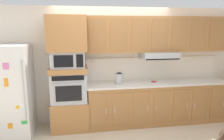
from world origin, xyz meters
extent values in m
cube|color=silver|center=(0.00, 1.11, 1.25)|extent=(6.20, 0.12, 2.50)
cube|color=white|center=(-2.03, 0.68, 0.88)|extent=(0.76, 0.70, 1.76)
cylinder|color=silver|center=(-1.70, 0.31, 0.98)|extent=(0.02, 0.02, 1.10)
cube|color=gold|center=(-1.83, 0.33, 0.67)|extent=(0.06, 0.01, 0.06)
cube|color=orange|center=(-1.99, 0.33, 0.32)|extent=(0.08, 0.01, 0.10)
cube|color=orange|center=(-1.98, 0.33, 1.14)|extent=(0.07, 0.01, 0.15)
cube|color=green|center=(-1.74, 0.33, 0.38)|extent=(0.10, 0.01, 0.06)
cube|color=white|center=(-1.75, 0.33, 0.70)|extent=(0.10, 0.01, 0.07)
cube|color=pink|center=(-1.96, 0.33, 1.42)|extent=(0.10, 0.01, 0.12)
cube|color=#A8703D|center=(-0.93, 0.75, 0.30)|extent=(0.74, 0.62, 0.60)
cube|color=#A8AAAF|center=(-0.93, 0.75, 0.90)|extent=(0.70, 0.58, 0.60)
cube|color=black|center=(-0.93, 0.45, 0.84)|extent=(0.49, 0.01, 0.30)
cube|color=black|center=(-0.93, 0.45, 1.14)|extent=(0.59, 0.01, 0.09)
cylinder|color=#A8AAAF|center=(-0.93, 0.43, 1.03)|extent=(0.56, 0.02, 0.02)
cube|color=#A8703D|center=(-0.93, 0.75, 1.25)|extent=(0.74, 0.62, 0.10)
cube|color=#A8AAAF|center=(-0.93, 0.75, 1.46)|extent=(0.64, 0.53, 0.32)
cube|color=black|center=(-1.00, 0.48, 1.46)|extent=(0.35, 0.01, 0.22)
cube|color=black|center=(-0.70, 0.48, 1.46)|extent=(0.13, 0.01, 0.24)
cube|color=#A8703D|center=(-0.93, 0.75, 1.96)|extent=(0.74, 0.62, 0.68)
cube|color=#A8703D|center=(0.94, 0.75, 0.44)|extent=(3.01, 0.60, 0.88)
cube|color=#9A6738|center=(-0.34, 0.44, 0.46)|extent=(0.36, 0.01, 0.70)
cylinder|color=#BCBCC1|center=(-0.22, 0.43, 0.46)|extent=(0.01, 0.01, 0.12)
cube|color=#9A6738|center=(0.08, 0.44, 0.46)|extent=(0.36, 0.01, 0.70)
cylinder|color=#BCBCC1|center=(-0.04, 0.43, 0.46)|extent=(0.01, 0.01, 0.12)
cube|color=#9A6738|center=(0.51, 0.44, 0.46)|extent=(0.36, 0.01, 0.70)
cylinder|color=#BCBCC1|center=(0.64, 0.43, 0.46)|extent=(0.01, 0.01, 0.12)
cube|color=#9A6738|center=(0.94, 0.44, 0.46)|extent=(0.36, 0.01, 0.70)
cylinder|color=#BCBCC1|center=(0.82, 0.43, 0.46)|extent=(0.01, 0.01, 0.12)
cube|color=#9A6738|center=(1.37, 0.44, 0.46)|extent=(0.36, 0.01, 0.70)
cylinder|color=#BCBCC1|center=(1.50, 0.43, 0.46)|extent=(0.01, 0.01, 0.12)
cube|color=#9A6738|center=(1.80, 0.44, 0.46)|extent=(0.36, 0.01, 0.70)
cylinder|color=#BCBCC1|center=(1.67, 0.43, 0.46)|extent=(0.01, 0.01, 0.12)
cube|color=#9A6738|center=(2.23, 0.44, 0.46)|extent=(0.36, 0.01, 0.70)
cylinder|color=#BCBCC1|center=(2.36, 0.43, 0.46)|extent=(0.01, 0.01, 0.12)
cube|color=beige|center=(0.94, 0.75, 0.90)|extent=(3.05, 0.64, 0.04)
cube|color=white|center=(0.94, 1.04, 1.17)|extent=(3.05, 0.02, 0.50)
cube|color=#A8703D|center=(0.94, 0.88, 1.93)|extent=(3.01, 0.34, 0.74)
cube|color=#A8AAAF|center=(0.98, 0.81, 1.49)|extent=(0.76, 0.48, 0.14)
cube|color=black|center=(0.98, 0.59, 1.43)|extent=(0.72, 0.04, 0.02)
cube|color=#9A6738|center=(-0.34, 0.70, 1.93)|extent=(0.36, 0.01, 0.63)
cube|color=#9A6738|center=(0.08, 0.70, 1.93)|extent=(0.36, 0.01, 0.63)
cube|color=#9A6738|center=(0.51, 0.70, 1.93)|extent=(0.36, 0.01, 0.63)
cube|color=#9A6738|center=(0.94, 0.70, 1.93)|extent=(0.36, 0.01, 0.63)
cube|color=#9A6738|center=(1.37, 0.70, 1.93)|extent=(0.36, 0.01, 0.63)
cube|color=#9A6738|center=(1.80, 0.70, 1.93)|extent=(0.36, 0.01, 0.63)
cube|color=#9A6738|center=(2.23, 0.70, 1.93)|extent=(0.36, 0.01, 0.63)
cylinder|color=red|center=(0.85, 0.71, 0.93)|extent=(0.09, 0.09, 0.03)
cylinder|color=silver|center=(0.93, 0.79, 0.93)|extent=(0.09, 0.09, 0.01)
cylinder|color=#A8AAAF|center=(0.09, 0.70, 1.03)|extent=(0.17, 0.17, 0.22)
cylinder|color=black|center=(0.09, 0.70, 1.15)|extent=(0.10, 0.10, 0.02)
cylinder|color=#473323|center=(1.27, -0.93, 0.48)|extent=(0.17, 0.10, 0.14)
camera|label=1|loc=(-0.73, -3.45, 2.08)|focal=33.74mm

